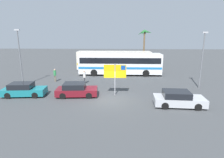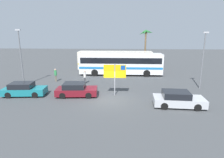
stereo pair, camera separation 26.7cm
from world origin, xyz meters
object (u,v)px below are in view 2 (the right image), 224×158
(bus_rear_coach, at_px, (115,60))
(car_maroon, at_px, (76,90))
(ferry_sign, at_px, (115,73))
(car_silver, at_px, (178,99))
(pedestrian_near_sign, at_px, (85,76))
(pedestrian_crossing_lot, at_px, (56,74))
(bus_front_coach, at_px, (121,63))
(car_teal, at_px, (24,89))

(bus_rear_coach, bearing_deg, car_maroon, -103.66)
(ferry_sign, distance_m, car_silver, 6.28)
(pedestrian_near_sign, bearing_deg, pedestrian_crossing_lot, 155.60)
(bus_rear_coach, distance_m, car_silver, 16.93)
(bus_front_coach, height_order, pedestrian_near_sign, bus_front_coach)
(bus_rear_coach, height_order, ferry_sign, ferry_sign)
(car_maroon, distance_m, car_silver, 9.54)
(bus_front_coach, xyz_separation_m, pedestrian_crossing_lot, (-8.35, -4.59, -0.81))
(car_maroon, bearing_deg, bus_front_coach, 62.48)
(bus_front_coach, height_order, car_teal, bus_front_coach)
(car_maroon, xyz_separation_m, pedestrian_crossing_lot, (-4.06, 5.60, 0.34))
(bus_front_coach, xyz_separation_m, pedestrian_near_sign, (-4.35, -5.49, -0.81))
(bus_rear_coach, bearing_deg, pedestrian_near_sign, -110.75)
(car_teal, distance_m, car_silver, 14.65)
(pedestrian_near_sign, bearing_deg, ferry_sign, -58.94)
(bus_front_coach, bearing_deg, car_teal, -132.51)
(pedestrian_near_sign, relative_size, pedestrian_crossing_lot, 1.00)
(bus_front_coach, height_order, pedestrian_crossing_lot, bus_front_coach)
(car_silver, bearing_deg, car_maroon, 169.52)
(car_teal, bearing_deg, car_maroon, -3.24)
(car_teal, bearing_deg, bus_rear_coach, 52.86)
(pedestrian_crossing_lot, bearing_deg, pedestrian_near_sign, -66.29)
(car_maroon, bearing_deg, bus_rear_coach, 71.66)
(bus_front_coach, height_order, ferry_sign, ferry_sign)
(pedestrian_crossing_lot, bearing_deg, bus_rear_coach, -6.26)
(ferry_sign, height_order, pedestrian_crossing_lot, ferry_sign)
(car_maroon, bearing_deg, ferry_sign, 1.88)
(ferry_sign, height_order, car_maroon, ferry_sign)
(pedestrian_crossing_lot, bearing_deg, car_teal, -154.91)
(car_maroon, height_order, pedestrian_crossing_lot, pedestrian_crossing_lot)
(bus_front_coach, bearing_deg, bus_rear_coach, 106.36)
(pedestrian_near_sign, xyz_separation_m, pedestrian_crossing_lot, (-4.00, 0.90, -0.00))
(car_teal, distance_m, pedestrian_near_sign, 7.12)
(ferry_sign, distance_m, car_maroon, 4.24)
(car_silver, xyz_separation_m, pedestrian_near_sign, (-9.34, 6.92, 0.34))
(bus_rear_coach, xyz_separation_m, car_maroon, (-3.30, -13.56, -1.15))
(pedestrian_near_sign, distance_m, pedestrian_crossing_lot, 4.10)
(bus_front_coach, distance_m, car_teal, 14.13)
(pedestrian_near_sign, bearing_deg, car_teal, -148.21)
(car_teal, height_order, car_maroon, same)
(ferry_sign, xyz_separation_m, pedestrian_crossing_lot, (-7.92, 5.15, -1.35))
(bus_rear_coach, bearing_deg, car_silver, -69.25)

